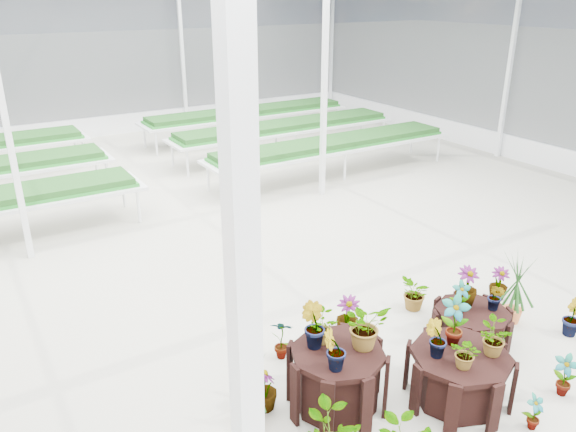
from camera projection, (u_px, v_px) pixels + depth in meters
ground_plane at (309, 314)px, 7.81m from camera, size 24.00×24.00×0.00m
greenhouse_shell at (312, 159)px, 6.97m from camera, size 18.00×24.00×4.50m
steel_frame at (312, 159)px, 6.97m from camera, size 18.00×24.00×4.50m
nursery_benches at (142, 161)px, 13.34m from camera, size 16.00×7.00×0.84m
plinth_tall at (337, 379)px, 5.97m from camera, size 1.08×1.08×0.71m
plinth_mid at (458, 376)px, 6.10m from camera, size 1.26×1.26×0.59m
plinth_low at (471, 325)px, 7.17m from camera, size 1.22×1.22×0.43m
nursery_plants at (405, 347)px, 6.26m from camera, size 4.71×2.80×1.23m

